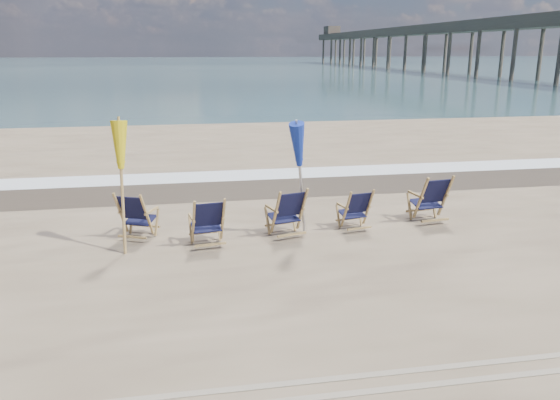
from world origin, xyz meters
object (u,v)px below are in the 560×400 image
(beach_chair_2, at_px, (302,211))
(beach_chair_3, at_px, (369,209))
(umbrella_blue, at_px, (301,146))
(fishing_pier, at_px, (442,42))
(umbrella_yellow, at_px, (119,153))
(beach_chair_1, at_px, (223,221))
(beach_chair_4, at_px, (446,198))
(beach_chair_0, at_px, (147,217))

(beach_chair_2, distance_m, beach_chair_3, 1.42)
(umbrella_blue, height_order, fishing_pier, fishing_pier)
(beach_chair_3, bearing_deg, umbrella_yellow, -4.72)
(umbrella_yellow, bearing_deg, fishing_pier, 60.30)
(beach_chair_2, bearing_deg, beach_chair_1, -3.24)
(beach_chair_1, relative_size, umbrella_yellow, 0.41)
(umbrella_yellow, height_order, fishing_pier, fishing_pier)
(beach_chair_2, xyz_separation_m, beach_chair_4, (3.21, 0.33, 0.02))
(beach_chair_2, distance_m, fishing_pier, 80.67)
(beach_chair_0, bearing_deg, umbrella_yellow, 77.61)
(beach_chair_1, xyz_separation_m, umbrella_blue, (1.55, 0.25, 1.34))
(beach_chair_0, xyz_separation_m, beach_chair_4, (6.22, 0.12, 0.04))
(beach_chair_1, distance_m, beach_chair_2, 1.63)
(umbrella_blue, distance_m, fishing_pier, 80.69)
(beach_chair_0, height_order, beach_chair_3, beach_chair_0)
(beach_chair_0, height_order, beach_chair_4, beach_chair_4)
(beach_chair_4, bearing_deg, beach_chair_3, -0.55)
(umbrella_yellow, bearing_deg, umbrella_blue, 3.70)
(beach_chair_1, bearing_deg, beach_chair_3, 179.88)
(beach_chair_3, xyz_separation_m, beach_chair_4, (1.79, 0.20, 0.09))
(umbrella_yellow, bearing_deg, beach_chair_2, 4.84)
(fishing_pier, bearing_deg, umbrella_blue, -117.72)
(beach_chair_0, distance_m, umbrella_blue, 3.27)
(beach_chair_4, bearing_deg, fishing_pier, -122.82)
(beach_chair_4, relative_size, umbrella_yellow, 0.45)
(beach_chair_4, bearing_deg, umbrella_blue, 0.02)
(umbrella_yellow, bearing_deg, beach_chair_3, 4.95)
(beach_chair_1, xyz_separation_m, beach_chair_3, (3.01, 0.45, -0.04))
(umbrella_blue, bearing_deg, beach_chair_0, 174.52)
(beach_chair_0, xyz_separation_m, beach_chair_3, (4.44, -0.09, -0.04))
(beach_chair_2, bearing_deg, beach_chair_0, -18.59)
(umbrella_blue, xyz_separation_m, fishing_pier, (37.51, 71.39, 2.82))
(umbrella_blue, bearing_deg, umbrella_yellow, -176.30)
(beach_chair_4, height_order, fishing_pier, fishing_pier)
(beach_chair_1, xyz_separation_m, umbrella_yellow, (-1.79, 0.03, 1.35))
(beach_chair_3, bearing_deg, fishing_pier, -126.53)
(beach_chair_1, bearing_deg, beach_chair_0, -29.06)
(beach_chair_2, xyz_separation_m, umbrella_yellow, (-3.38, -0.29, 1.33))
(beach_chair_2, distance_m, umbrella_yellow, 3.65)
(beach_chair_0, distance_m, beach_chair_3, 4.44)
(beach_chair_0, bearing_deg, umbrella_blue, -161.86)
(umbrella_blue, bearing_deg, beach_chair_4, 7.08)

